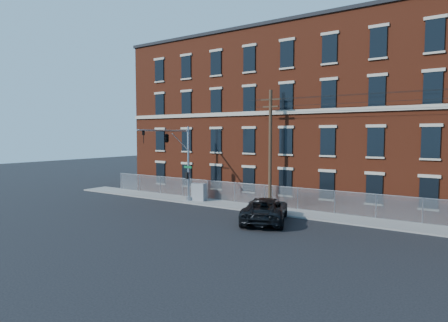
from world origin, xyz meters
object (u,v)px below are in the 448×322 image
(traffic_signal_mast, at_px, (172,146))
(pickup_truck, at_px, (265,209))
(utility_cabinet, at_px, (199,192))
(utility_pole_near, at_px, (270,147))

(traffic_signal_mast, distance_m, pickup_truck, 10.83)
(pickup_truck, bearing_deg, traffic_signal_mast, -26.22)
(utility_cabinet, bearing_deg, utility_pole_near, -2.53)
(utility_cabinet, bearing_deg, traffic_signal_mast, -113.94)
(pickup_truck, bearing_deg, utility_pole_near, -88.26)
(traffic_signal_mast, height_order, utility_pole_near, utility_pole_near)
(traffic_signal_mast, xyz_separation_m, pickup_truck, (9.80, -1.00, -4.50))
(traffic_signal_mast, relative_size, utility_cabinet, 4.26)
(traffic_signal_mast, bearing_deg, utility_cabinet, 73.38)
(pickup_truck, height_order, utility_cabinet, pickup_truck)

